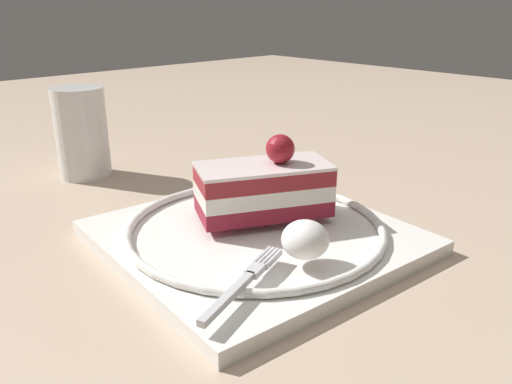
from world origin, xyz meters
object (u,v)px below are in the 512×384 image
object	(u,v)px
dessert_plate	(256,234)
cake_slice	(264,187)
drink_glass_near	(82,136)
whipped_cream_dollop	(305,240)
fork	(245,280)

from	to	relation	value
dessert_plate	cake_slice	size ratio (longest dim) A/B	1.98
drink_glass_near	whipped_cream_dollop	bearing A→B (deg)	90.93
cake_slice	drink_glass_near	world-z (taller)	drink_glass_near
cake_slice	drink_glass_near	distance (m)	0.28
cake_slice	drink_glass_near	size ratio (longest dim) A/B	1.22
dessert_plate	fork	size ratio (longest dim) A/B	2.49
dessert_plate	drink_glass_near	xyz separation A→B (m)	(0.02, -0.29, 0.04)
whipped_cream_dollop	fork	size ratio (longest dim) A/B	0.35
dessert_plate	whipped_cream_dollop	size ratio (longest dim) A/B	7.19
cake_slice	fork	size ratio (longest dim) A/B	1.26
whipped_cream_dollop	cake_slice	bearing A→B (deg)	-114.55
cake_slice	fork	bearing A→B (deg)	40.20
dessert_plate	drink_glass_near	size ratio (longest dim) A/B	2.41
whipped_cream_dollop	fork	bearing A→B (deg)	-2.03
whipped_cream_dollop	fork	world-z (taller)	whipped_cream_dollop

